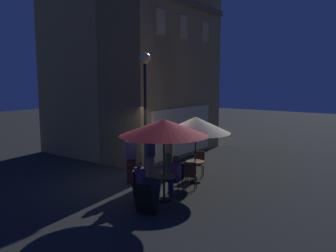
{
  "coord_description": "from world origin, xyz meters",
  "views": [
    {
      "loc": [
        -8.8,
        -7.14,
        3.52
      ],
      "look_at": [
        1.25,
        0.05,
        1.86
      ],
      "focal_mm": 36.9,
      "sensor_mm": 36.0,
      "label": 1
    }
  ],
  "objects_px": {
    "menu_sandwich_board": "(147,197)",
    "patron_standing_3": "(168,154)",
    "patron_standing_4": "(150,158)",
    "cafe_chair_1": "(199,161)",
    "cafe_chair_2": "(177,175)",
    "patron_seated_0": "(175,172)",
    "street_lamp_near_corner": "(145,85)",
    "cafe_chair_0": "(191,173)",
    "patio_umbrella_0": "(196,125)",
    "patron_seated_1": "(142,179)",
    "patron_standing_2": "(131,160)",
    "cafe_chair_3": "(137,183)",
    "cafe_table_0": "(195,168)",
    "patio_umbrella_1": "(164,128)",
    "cafe_table_1": "(164,183)"
  },
  "relations": [
    {
      "from": "cafe_table_0",
      "to": "cafe_chair_3",
      "type": "height_order",
      "value": "cafe_chair_3"
    },
    {
      "from": "cafe_chair_2",
      "to": "patron_standing_4",
      "type": "bearing_deg",
      "value": -105.99
    },
    {
      "from": "street_lamp_near_corner",
      "to": "patio_umbrella_0",
      "type": "distance_m",
      "value": 2.21
    },
    {
      "from": "cafe_chair_0",
      "to": "patron_standing_4",
      "type": "relative_size",
      "value": 0.5
    },
    {
      "from": "cafe_table_0",
      "to": "cafe_chair_0",
      "type": "distance_m",
      "value": 0.84
    },
    {
      "from": "patron_standing_4",
      "to": "patron_standing_2",
      "type": "bearing_deg",
      "value": 107.96
    },
    {
      "from": "menu_sandwich_board",
      "to": "patron_standing_2",
      "type": "xyz_separation_m",
      "value": [
        1.83,
        2.16,
        0.36
      ]
    },
    {
      "from": "cafe_table_0",
      "to": "cafe_table_1",
      "type": "bearing_deg",
      "value": -174.2
    },
    {
      "from": "cafe_table_0",
      "to": "cafe_chair_2",
      "type": "height_order",
      "value": "cafe_chair_2"
    },
    {
      "from": "cafe_chair_0",
      "to": "patron_seated_1",
      "type": "bearing_deg",
      "value": 138.45
    },
    {
      "from": "patron_seated_0",
      "to": "patio_umbrella_1",
      "type": "bearing_deg",
      "value": 0.0
    },
    {
      "from": "menu_sandwich_board",
      "to": "cafe_chair_0",
      "type": "xyz_separation_m",
      "value": [
        2.37,
        0.12,
        0.09
      ]
    },
    {
      "from": "patron_seated_1",
      "to": "patron_standing_2",
      "type": "height_order",
      "value": "patron_standing_2"
    },
    {
      "from": "menu_sandwich_board",
      "to": "patron_standing_3",
      "type": "distance_m",
      "value": 3.33
    },
    {
      "from": "patron_standing_4",
      "to": "cafe_chair_1",
      "type": "bearing_deg",
      "value": -26.39
    },
    {
      "from": "cafe_table_0",
      "to": "cafe_chair_1",
      "type": "relative_size",
      "value": 0.81
    },
    {
      "from": "patron_seated_0",
      "to": "patron_standing_4",
      "type": "distance_m",
      "value": 1.28
    },
    {
      "from": "street_lamp_near_corner",
      "to": "cafe_chair_2",
      "type": "bearing_deg",
      "value": -107.37
    },
    {
      "from": "cafe_table_1",
      "to": "cafe_chair_2",
      "type": "height_order",
      "value": "cafe_chair_2"
    },
    {
      "from": "cafe_table_0",
      "to": "cafe_table_1",
      "type": "xyz_separation_m",
      "value": [
        -2.1,
        -0.21,
        0.02
      ]
    },
    {
      "from": "street_lamp_near_corner",
      "to": "patron_seated_0",
      "type": "bearing_deg",
      "value": -111.43
    },
    {
      "from": "menu_sandwich_board",
      "to": "cafe_chair_3",
      "type": "xyz_separation_m",
      "value": [
        0.6,
        0.88,
        0.07
      ]
    },
    {
      "from": "patio_umbrella_0",
      "to": "cafe_chair_0",
      "type": "bearing_deg",
      "value": -158.98
    },
    {
      "from": "patron_standing_2",
      "to": "patron_standing_4",
      "type": "distance_m",
      "value": 0.67
    },
    {
      "from": "menu_sandwich_board",
      "to": "patron_seated_0",
      "type": "relative_size",
      "value": 0.74
    },
    {
      "from": "menu_sandwich_board",
      "to": "cafe_table_0",
      "type": "height_order",
      "value": "menu_sandwich_board"
    },
    {
      "from": "patron_seated_1",
      "to": "patron_standing_4",
      "type": "xyz_separation_m",
      "value": [
        1.37,
        0.79,
        0.26
      ]
    },
    {
      "from": "cafe_chair_1",
      "to": "cafe_chair_2",
      "type": "relative_size",
      "value": 0.99
    },
    {
      "from": "cafe_chair_3",
      "to": "patron_seated_1",
      "type": "height_order",
      "value": "patron_seated_1"
    },
    {
      "from": "menu_sandwich_board",
      "to": "patron_standing_4",
      "type": "distance_m",
      "value": 2.61
    },
    {
      "from": "patron_standing_2",
      "to": "patron_standing_4",
      "type": "xyz_separation_m",
      "value": [
        0.23,
        -0.63,
        0.11
      ]
    },
    {
      "from": "patron_seated_0",
      "to": "patron_standing_3",
      "type": "relative_size",
      "value": 0.66
    },
    {
      "from": "cafe_table_0",
      "to": "cafe_chair_2",
      "type": "relative_size",
      "value": 0.8
    },
    {
      "from": "street_lamp_near_corner",
      "to": "cafe_chair_0",
      "type": "xyz_separation_m",
      "value": [
        -0.07,
        -1.9,
        -2.79
      ]
    },
    {
      "from": "menu_sandwich_board",
      "to": "patio_umbrella_0",
      "type": "bearing_deg",
      "value": -4.6
    },
    {
      "from": "cafe_chair_1",
      "to": "cafe_chair_3",
      "type": "xyz_separation_m",
      "value": [
        -3.28,
        0.17,
        -0.03
      ]
    },
    {
      "from": "cafe_chair_2",
      "to": "patron_seated_0",
      "type": "height_order",
      "value": "patron_seated_0"
    },
    {
      "from": "patron_seated_1",
      "to": "patron_standing_4",
      "type": "distance_m",
      "value": 1.61
    },
    {
      "from": "cafe_chair_0",
      "to": "patron_seated_0",
      "type": "xyz_separation_m",
      "value": [
        -0.6,
        0.2,
        0.13
      ]
    },
    {
      "from": "cafe_chair_2",
      "to": "patron_standing_4",
      "type": "xyz_separation_m",
      "value": [
        0.15,
        1.2,
        0.38
      ]
    },
    {
      "from": "menu_sandwich_board",
      "to": "cafe_chair_0",
      "type": "bearing_deg",
      "value": -9.29
    },
    {
      "from": "menu_sandwich_board",
      "to": "patron_standing_3",
      "type": "bearing_deg",
      "value": 13.75
    },
    {
      "from": "patio_umbrella_1",
      "to": "patron_seated_1",
      "type": "bearing_deg",
      "value": 123.75
    },
    {
      "from": "cafe_chair_2",
      "to": "cafe_chair_3",
      "type": "xyz_separation_m",
      "value": [
        -1.3,
        0.53,
        -0.02
      ]
    },
    {
      "from": "street_lamp_near_corner",
      "to": "cafe_chair_2",
      "type": "height_order",
      "value": "street_lamp_near_corner"
    },
    {
      "from": "patron_seated_0",
      "to": "cafe_table_0",
      "type": "bearing_deg",
      "value": 175.55
    },
    {
      "from": "patron_standing_2",
      "to": "patron_standing_4",
      "type": "bearing_deg",
      "value": -73.15
    },
    {
      "from": "cafe_chair_1",
      "to": "patron_seated_0",
      "type": "distance_m",
      "value": 2.16
    },
    {
      "from": "menu_sandwich_board",
      "to": "patio_umbrella_1",
      "type": "xyz_separation_m",
      "value": [
        1.05,
        0.21,
        1.71
      ]
    },
    {
      "from": "cafe_chair_3",
      "to": "cafe_chair_0",
      "type": "bearing_deg",
      "value": 33.13
    }
  ]
}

